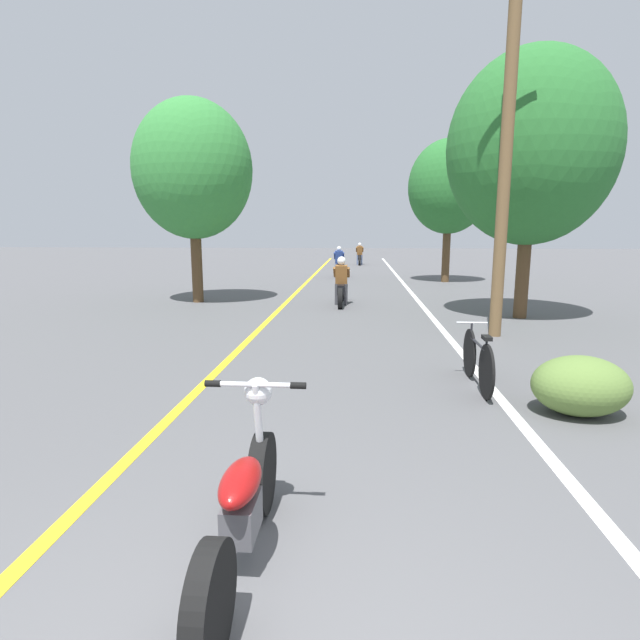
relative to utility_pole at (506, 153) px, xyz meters
The scene contains 12 objects.
lane_stripe_center 7.63m from the utility_pole, 137.37° to the left, with size 0.14×48.00×0.01m, color yellow.
lane_stripe_edge 5.89m from the utility_pole, 101.98° to the left, with size 0.14×48.00×0.01m, color white.
utility_pole is the anchor object (origin of this frame).
roadside_tree_right_near 2.58m from the utility_pole, 62.10° to the left, with size 3.90×3.51×6.27m.
roadside_tree_right_far 11.03m from the utility_pole, 85.71° to the left, with size 3.30×2.97×5.79m.
roadside_tree_left 8.78m from the utility_pole, 150.30° to the left, with size 3.45×3.11×5.85m.
roadside_bush 5.53m from the utility_pole, 92.68° to the right, with size 1.10×0.88×0.70m.
motorcycle_foreground 8.78m from the utility_pole, 115.45° to the right, with size 0.72×1.97×1.09m.
motorcycle_rider_lead 6.10m from the utility_pole, 128.70° to the left, with size 0.50×2.10×1.40m.
motorcycle_rider_mid 13.61m from the utility_pole, 106.24° to the left, with size 0.50×2.09×1.42m.
motorcycle_rider_far 21.83m from the utility_pole, 97.30° to the left, with size 0.50×2.09×1.37m.
bicycle_parked 4.89m from the utility_pole, 108.39° to the right, with size 0.44×1.71×0.83m.
Camera 1 is at (0.45, -1.64, 2.13)m, focal length 28.00 mm.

